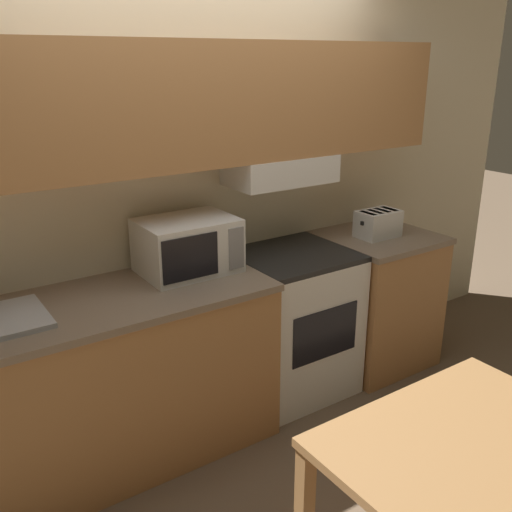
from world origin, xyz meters
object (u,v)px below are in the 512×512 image
Objects in this scene: stove_range at (292,322)px; toaster at (378,224)px; microwave at (187,245)px; dining_table at (470,467)px.

toaster is (0.64, -0.04, 0.54)m from stove_range.
microwave is at bearing 174.46° from toaster.
dining_table is at bearing -81.25° from microwave.
toaster is 1.88m from dining_table.
microwave is (-0.65, 0.09, 0.60)m from stove_range.
toaster reaches higher than stove_range.
microwave is 1.30m from toaster.
dining_table is (-1.05, -1.51, -0.37)m from toaster.
microwave is at bearing 98.75° from dining_table.
toaster is at bearing -3.52° from stove_range.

